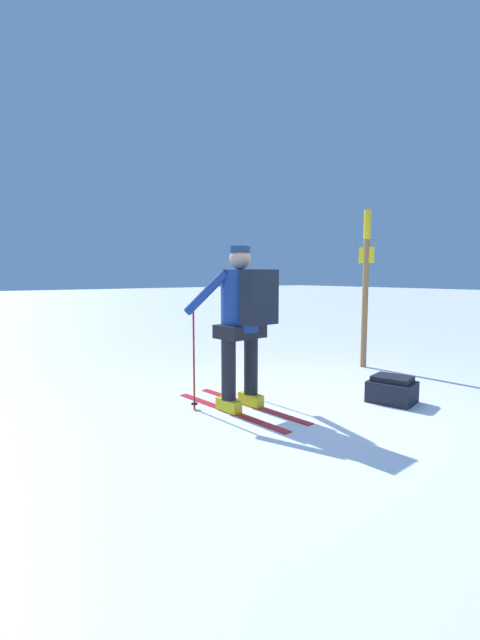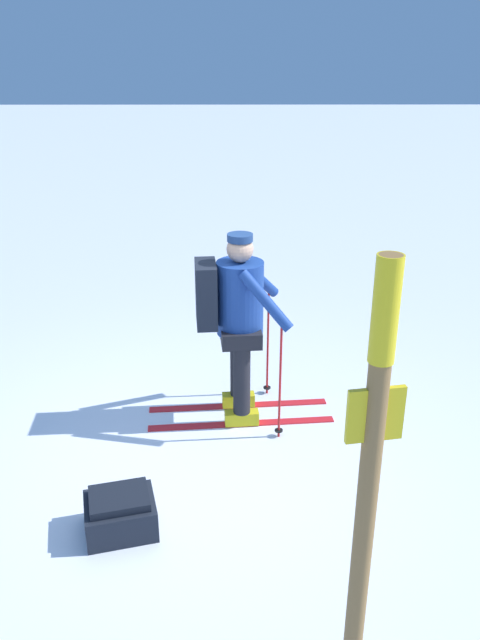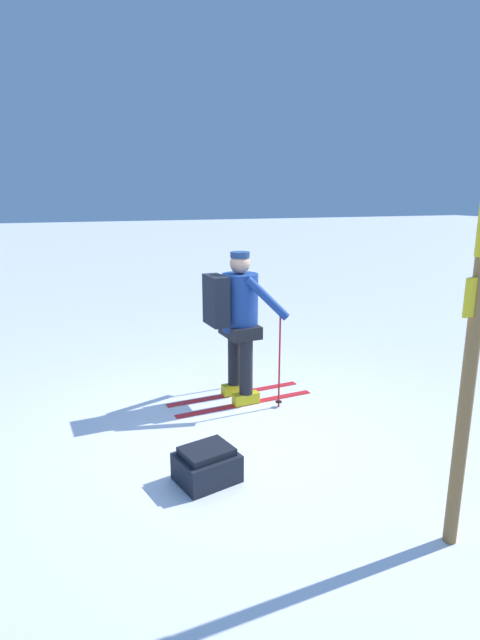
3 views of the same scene
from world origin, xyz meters
name	(u,v)px [view 2 (image 2 of 3)]	position (x,y,z in m)	size (l,w,h in m)	color
ground_plane	(200,450)	(0.00, 0.00, 0.00)	(80.00, 80.00, 0.00)	white
skier	(236,314)	(-0.55, 0.31, 1.01)	(0.93, 1.69, 1.71)	red
dropped_backpack	(120,513)	(0.95, -0.49, 0.14)	(0.50, 0.56, 0.30)	black
trail_marker	(369,480)	(2.23, 0.86, 1.40)	(0.10, 0.24, 2.38)	olive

